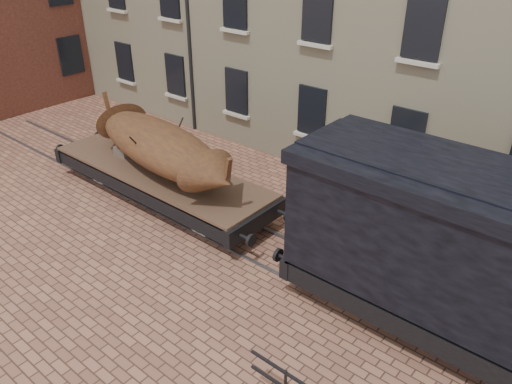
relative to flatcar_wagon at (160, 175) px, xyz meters
The scene contains 5 objects.
ground 4.96m from the flatcar_wagon, ahead, with size 90.00×90.00×0.00m, color brown.
rail_track 4.95m from the flatcar_wagon, ahead, with size 30.00×1.52×0.06m.
flatcar_wagon is the anchor object (origin of this frame).
iron_boat 1.09m from the flatcar_wagon, ahead, with size 7.22×3.03×1.71m.
goods_van 9.33m from the flatcar_wagon, ahead, with size 7.58×2.76×3.92m.
Camera 1 is at (6.58, -8.91, 8.08)m, focal length 35.00 mm.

